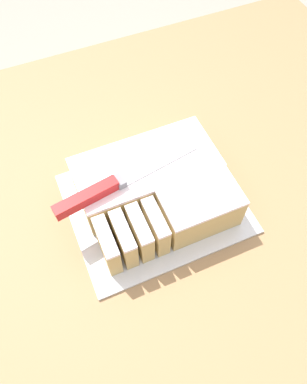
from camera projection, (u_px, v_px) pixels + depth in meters
The scene contains 5 objects.
ground_plane at pixel (155, 317), 1.56m from camera, with size 8.00×8.00×0.00m, color #9E9384.
countertop at pixel (156, 281), 1.17m from camera, with size 1.40×1.10×0.93m.
cake_board at pixel (154, 204), 0.77m from camera, with size 0.34×0.29×0.01m.
cake at pixel (155, 190), 0.74m from camera, with size 0.28×0.23×0.09m.
knife at pixel (101, 190), 0.67m from camera, with size 0.30×0.07×0.02m.
Camera 1 is at (-0.15, -0.34, 1.61)m, focal length 35.00 mm.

